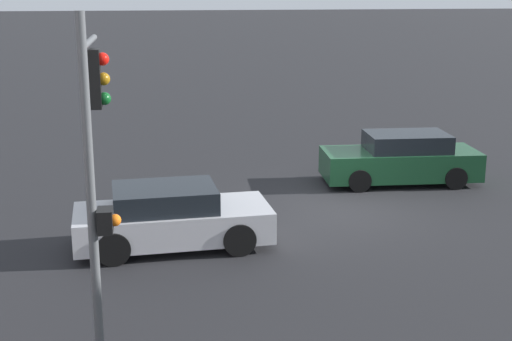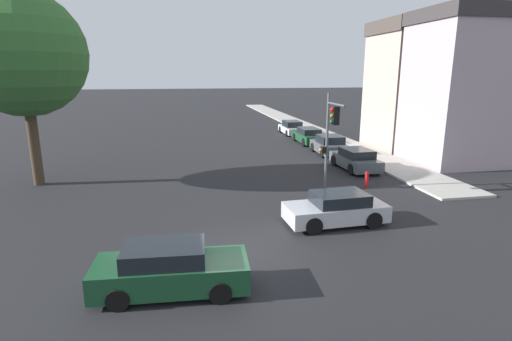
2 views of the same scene
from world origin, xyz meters
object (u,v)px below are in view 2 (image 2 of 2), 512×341
object	(u,v)px
crossing_car_0	(336,209)
crossing_car_1	(170,269)
fire_hydrant	(367,179)
street_tree	(22,54)
parked_car_1	(329,145)
traffic_signal	(330,130)
parked_car_0	(355,159)
parked_car_3	(292,128)
parked_car_2	(308,136)

from	to	relation	value
crossing_car_0	crossing_car_1	size ratio (longest dim) A/B	0.95
crossing_car_1	fire_hydrant	size ratio (longest dim) A/B	4.86
street_tree	parked_car_1	bearing A→B (deg)	14.96
traffic_signal	fire_hydrant	distance (m)	3.82
crossing_car_0	parked_car_0	distance (m)	10.19
traffic_signal	parked_car_1	world-z (taller)	traffic_signal
parked_car_3	street_tree	bearing A→B (deg)	129.09
fire_hydrant	crossing_car_1	bearing A→B (deg)	-139.21
street_tree	parked_car_2	size ratio (longest dim) A/B	2.21
crossing_car_0	fire_hydrant	distance (m)	6.08
parked_car_1	street_tree	bearing A→B (deg)	106.57
parked_car_1	parked_car_2	distance (m)	5.08
parked_car_0	parked_car_3	distance (m)	15.67
traffic_signal	parked_car_3	bearing A→B (deg)	-99.64
traffic_signal	parked_car_1	distance (m)	10.82
traffic_signal	crossing_car_1	size ratio (longest dim) A/B	1.16
traffic_signal	parked_car_3	size ratio (longest dim) A/B	1.19
parked_car_3	parked_car_0	bearing A→B (deg)	179.52
parked_car_1	parked_car_2	xyz separation A→B (m)	(-0.06, 5.08, -0.03)
street_tree	parked_car_2	distance (m)	22.72
street_tree	parked_car_1	size ratio (longest dim) A/B	2.58
traffic_signal	parked_car_1	xyz separation A→B (m)	(3.80, 9.78, -2.63)
crossing_car_0	traffic_signal	bearing A→B (deg)	-109.23
parked_car_0	fire_hydrant	world-z (taller)	parked_car_0
crossing_car_1	parked_car_3	xyz separation A→B (m)	(11.67, 28.77, -0.04)
crossing_car_1	parked_car_1	bearing A→B (deg)	60.49
parked_car_0	parked_car_1	xyz separation A→B (m)	(0.13, 5.08, 0.04)
parked_car_1	parked_car_2	size ratio (longest dim) A/B	0.86
crossing_car_0	parked_car_0	xyz separation A→B (m)	(4.89, 8.94, 0.01)
street_tree	parked_car_0	distance (m)	20.22
parked_car_1	parked_car_3	world-z (taller)	parked_car_1
crossing_car_1	parked_car_0	world-z (taller)	crossing_car_1
traffic_signal	crossing_car_0	world-z (taller)	traffic_signal
street_tree	parked_car_0	world-z (taller)	street_tree
fire_hydrant	parked_car_3	bearing A→B (deg)	86.35
parked_car_0	parked_car_2	distance (m)	10.16
parked_car_0	parked_car_1	distance (m)	5.08
crossing_car_1	parked_car_1	world-z (taller)	parked_car_1
crossing_car_0	parked_car_2	distance (m)	19.73
parked_car_2	parked_car_3	size ratio (longest dim) A/B	1.08
crossing_car_1	parked_car_1	size ratio (longest dim) A/B	1.10
crossing_car_0	parked_car_1	distance (m)	14.89
crossing_car_0	fire_hydrant	size ratio (longest dim) A/B	4.64
crossing_car_1	parked_car_2	world-z (taller)	crossing_car_1
crossing_car_1	parked_car_2	size ratio (longest dim) A/B	0.95
crossing_car_1	crossing_car_0	bearing A→B (deg)	35.13
crossing_car_0	parked_car_2	world-z (taller)	parked_car_2
parked_car_3	fire_hydrant	bearing A→B (deg)	176.14
parked_car_0	traffic_signal	bearing A→B (deg)	140.42
parked_car_0	street_tree	bearing A→B (deg)	88.60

